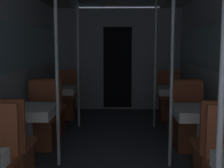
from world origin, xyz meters
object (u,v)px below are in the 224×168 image
dining_table_left_2 (58,93)px  support_pole_right_2 (155,64)px  support_pole_right_0 (221,100)px  support_pole_left_2 (78,63)px  dining_table_left_1 (28,115)px  chair_right_far_1 (189,128)px  chair_right_near_2 (182,119)px  dining_table_right_2 (175,93)px  support_pole_left_1 (57,72)px  support_pole_right_1 (172,73)px  chair_left_near_2 (51,118)px  chair_left_near_1 (10,160)px  dining_table_right_1 (202,117)px  chair_left_far_1 (42,127)px  chair_right_far_2 (169,104)px  chair_right_near_1 (217,162)px  chair_left_far_2 (65,103)px

dining_table_left_2 → support_pole_right_2: support_pole_right_2 is taller
support_pole_right_0 → support_pole_left_2: bearing=110.4°
dining_table_left_1 → chair_right_far_1: size_ratio=0.76×
chair_right_far_1 → chair_right_near_2: bearing=-90.0°
dining_table_right_2 → support_pole_left_1: bearing=-133.3°
support_pole_right_0 → support_pole_right_1: same height
dining_table_left_2 → dining_table_right_2: 2.08m
dining_table_right_2 → support_pole_right_2: (-0.36, 0.00, 0.52)m
dining_table_left_1 → chair_left_near_2: 1.23m
chair_left_near_1 → dining_table_right_1: chair_left_near_1 is taller
chair_left_near_1 → support_pole_right_0: size_ratio=0.42×
chair_left_far_1 → chair_right_far_1: (2.08, 0.00, 0.00)m
chair_left_far_1 → dining_table_right_2: (2.08, 1.19, 0.32)m
chair_left_near_1 → dining_table_left_1: bearing=90.0°
chair_left_near_1 → support_pole_right_1: size_ratio=0.42×
chair_left_near_1 → chair_right_far_2: same height
chair_left_far_1 → support_pole_right_2: size_ratio=0.42×
support_pole_left_2 → dining_table_right_1: size_ratio=3.15×
chair_left_near_1 → support_pole_left_1: size_ratio=0.42×
support_pole_left_1 → dining_table_right_1: size_ratio=3.15×
chair_left_near_1 → chair_left_near_2: (0.00, 1.82, 0.00)m
chair_left_far_1 → dining_table_left_2: 1.23m
dining_table_left_2 → support_pole_right_1: (1.72, -1.82, 0.52)m
support_pole_right_1 → dining_table_left_2: bearing=133.3°
chair_right_far_2 → support_pole_right_0: bearing=85.1°
dining_table_right_1 → support_pole_right_2: (-0.36, 1.82, 0.52)m
chair_right_far_2 → dining_table_right_1: bearing=90.0°
support_pole_left_1 → support_pole_right_0: size_ratio=1.00×
dining_table_left_2 → dining_table_right_1: size_ratio=1.00×
chair_left_far_1 → support_pole_right_0: (1.72, -2.46, 0.84)m
chair_right_far_1 → chair_right_near_2: 0.56m
chair_right_near_1 → chair_right_far_1: bearing=90.0°
dining_table_left_1 → chair_left_far_1: (0.00, 0.63, -0.32)m
dining_table_right_2 → chair_right_near_2: bearing=-90.0°
support_pole_right_0 → chair_right_far_1: 2.62m
chair_right_far_1 → support_pole_right_1: support_pole_right_1 is taller
support_pole_left_2 → chair_right_far_2: 2.01m
chair_left_far_1 → support_pole_right_1: bearing=159.8°
support_pole_left_1 → chair_right_far_2: (1.72, 2.46, -0.84)m
chair_left_near_1 → dining_table_left_2: chair_left_near_1 is taller
dining_table_right_1 → chair_right_near_1: size_ratio=0.76×
chair_left_far_1 → chair_left_far_2: size_ratio=1.00×
dining_table_right_2 → support_pole_left_2: bearing=180.0°
chair_left_near_2 → support_pole_right_2: bearing=20.2°
chair_left_far_1 → chair_left_far_2: same height
chair_left_far_2 → chair_left_far_1: bearing=90.0°
dining_table_left_1 → dining_table_right_1: same height
chair_right_near_1 → chair_right_far_2: bearing=90.0°
chair_left_near_2 → support_pole_right_2: support_pole_right_2 is taller
chair_left_far_1 → support_pole_left_2: bearing=-107.0°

